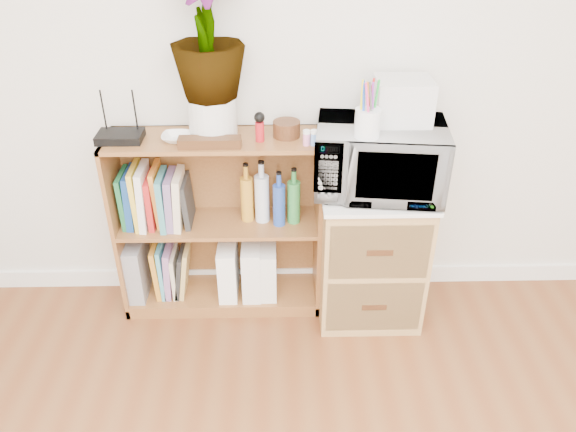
{
  "coord_description": "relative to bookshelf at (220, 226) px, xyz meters",
  "views": [
    {
      "loc": [
        -0.06,
        -0.26,
        1.98
      ],
      "look_at": [
        -0.01,
        1.95,
        0.62
      ],
      "focal_mm": 35.0,
      "sensor_mm": 36.0,
      "label": 1
    }
  ],
  "objects": [
    {
      "name": "skirting_board",
      "position": [
        0.35,
        0.14,
        -0.42
      ],
      "size": [
        4.0,
        0.02,
        0.1
      ],
      "primitive_type": "cube",
      "color": "white",
      "rests_on": "ground"
    },
    {
      "name": "bookshelf",
      "position": [
        0.0,
        0.0,
        0.0
      ],
      "size": [
        1.0,
        0.3,
        0.95
      ],
      "primitive_type": "cube",
      "color": "brown",
      "rests_on": "ground"
    },
    {
      "name": "wicker_unit",
      "position": [
        0.75,
        -0.08,
        -0.12
      ],
      "size": [
        0.5,
        0.45,
        0.7
      ],
      "primitive_type": "cube",
      "color": "#9E7542",
      "rests_on": "ground"
    },
    {
      "name": "microwave",
      "position": [
        0.75,
        -0.08,
        0.4
      ],
      "size": [
        0.61,
        0.45,
        0.32
      ],
      "primitive_type": "imported",
      "rotation": [
        0.0,
        0.0,
        -0.12
      ],
      "color": "silver",
      "rests_on": "wicker_unit"
    },
    {
      "name": "pen_cup",
      "position": [
        0.66,
        -0.2,
        0.62
      ],
      "size": [
        0.11,
        0.11,
        0.12
      ],
      "primitive_type": "cylinder",
      "color": "white",
      "rests_on": "microwave"
    },
    {
      "name": "small_appliance",
      "position": [
        0.84,
        -0.04,
        0.66
      ],
      "size": [
        0.24,
        0.2,
        0.19
      ],
      "primitive_type": "cube",
      "color": "silver",
      "rests_on": "microwave"
    },
    {
      "name": "router",
      "position": [
        -0.41,
        -0.02,
        0.49
      ],
      "size": [
        0.2,
        0.14,
        0.04
      ],
      "primitive_type": "cube",
      "color": "black",
      "rests_on": "bookshelf"
    },
    {
      "name": "white_bowl",
      "position": [
        -0.16,
        -0.03,
        0.49
      ],
      "size": [
        0.13,
        0.13,
        0.03
      ],
      "primitive_type": "imported",
      "color": "white",
      "rests_on": "bookshelf"
    },
    {
      "name": "plant_pot",
      "position": [
        0.0,
        0.02,
        0.57
      ],
      "size": [
        0.22,
        0.22,
        0.18
      ],
      "primitive_type": "cylinder",
      "color": "silver",
      "rests_on": "bookshelf"
    },
    {
      "name": "potted_plant",
      "position": [
        0.0,
        0.02,
        0.95
      ],
      "size": [
        0.32,
        0.32,
        0.57
      ],
      "primitive_type": "imported",
      "color": "#377E32",
      "rests_on": "plant_pot"
    },
    {
      "name": "trinket_box",
      "position": [
        -0.0,
        -0.1,
        0.5
      ],
      "size": [
        0.27,
        0.07,
        0.04
      ],
      "primitive_type": "cube",
      "color": "#3B1F10",
      "rests_on": "bookshelf"
    },
    {
      "name": "kokeshi_doll",
      "position": [
        0.21,
        -0.04,
        0.52
      ],
      "size": [
        0.04,
        0.04,
        0.09
      ],
      "primitive_type": "cylinder",
      "color": "#AD151D",
      "rests_on": "bookshelf"
    },
    {
      "name": "wooden_bowl",
      "position": [
        0.33,
        0.01,
        0.51
      ],
      "size": [
        0.12,
        0.12,
        0.07
      ],
      "primitive_type": "cylinder",
      "color": "#3C2110",
      "rests_on": "bookshelf"
    },
    {
      "name": "paint_jars",
      "position": [
        0.45,
        -0.09,
        0.51
      ],
      "size": [
        0.12,
        0.04,
        0.06
      ],
      "primitive_type": "cube",
      "color": "pink",
      "rests_on": "bookshelf"
    },
    {
      "name": "file_box",
      "position": [
        -0.45,
        0.0,
        -0.25
      ],
      "size": [
        0.09,
        0.25,
        0.31
      ],
      "primitive_type": "cube",
      "color": "gray",
      "rests_on": "bookshelf"
    },
    {
      "name": "magazine_holder_left",
      "position": [
        0.03,
        -0.01,
        -0.26
      ],
      "size": [
        0.09,
        0.24,
        0.3
      ],
      "primitive_type": "cube",
      "color": "white",
      "rests_on": "bookshelf"
    },
    {
      "name": "magazine_holder_mid",
      "position": [
        0.15,
        -0.01,
        -0.26
      ],
      "size": [
        0.09,
        0.24,
        0.3
      ],
      "primitive_type": "cube",
      "color": "white",
      "rests_on": "bookshelf"
    },
    {
      "name": "magazine_holder_right",
      "position": [
        0.23,
        -0.01,
        -0.26
      ],
      "size": [
        0.09,
        0.23,
        0.28
      ],
      "primitive_type": "cube",
      "color": "white",
      "rests_on": "bookshelf"
    },
    {
      "name": "cookbooks",
      "position": [
        -0.3,
        -0.0,
        0.16
      ],
      "size": [
        0.33,
        0.2,
        0.31
      ],
      "color": "#1A6536",
      "rests_on": "bookshelf"
    },
    {
      "name": "liquor_bottles",
      "position": [
        0.25,
        0.0,
        0.17
      ],
      "size": [
        0.29,
        0.07,
        0.31
      ],
      "color": "#C28724",
      "rests_on": "bookshelf"
    },
    {
      "name": "lower_books",
      "position": [
        -0.27,
        0.0,
        -0.27
      ],
      "size": [
        0.19,
        0.19,
        0.3
      ],
      "color": "orange",
      "rests_on": "bookshelf"
    }
  ]
}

